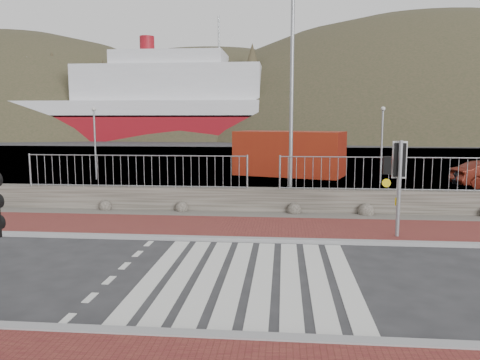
# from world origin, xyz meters

# --- Properties ---
(ground) EXTENTS (220.00, 220.00, 0.00)m
(ground) POSITION_xyz_m (0.00, 0.00, 0.00)
(ground) COLOR #28282B
(ground) RESTS_ON ground
(sidewalk_far) EXTENTS (40.00, 3.00, 0.08)m
(sidewalk_far) POSITION_xyz_m (0.00, 4.50, 0.04)
(sidewalk_far) COLOR brown
(sidewalk_far) RESTS_ON ground
(kerb_near) EXTENTS (40.00, 0.25, 0.12)m
(kerb_near) POSITION_xyz_m (0.00, -3.00, 0.05)
(kerb_near) COLOR gray
(kerb_near) RESTS_ON ground
(kerb_far) EXTENTS (40.00, 0.25, 0.12)m
(kerb_far) POSITION_xyz_m (0.00, 3.00, 0.05)
(kerb_far) COLOR gray
(kerb_far) RESTS_ON ground
(zebra_crossing) EXTENTS (4.62, 5.60, 0.01)m
(zebra_crossing) POSITION_xyz_m (-0.00, 0.00, 0.01)
(zebra_crossing) COLOR silver
(zebra_crossing) RESTS_ON ground
(gravel_strip) EXTENTS (40.00, 1.50, 0.06)m
(gravel_strip) POSITION_xyz_m (0.00, 6.50, 0.03)
(gravel_strip) COLOR #59544C
(gravel_strip) RESTS_ON ground
(stone_wall) EXTENTS (40.00, 0.60, 0.90)m
(stone_wall) POSITION_xyz_m (0.00, 7.30, 0.45)
(stone_wall) COLOR #433F37
(stone_wall) RESTS_ON ground
(railing) EXTENTS (18.07, 0.07, 1.22)m
(railing) POSITION_xyz_m (0.00, 7.15, 1.82)
(railing) COLOR gray
(railing) RESTS_ON stone_wall
(quay) EXTENTS (120.00, 40.00, 0.50)m
(quay) POSITION_xyz_m (0.00, 27.90, 0.00)
(quay) COLOR #4C4C4F
(quay) RESTS_ON ground
(water) EXTENTS (220.00, 50.00, 0.05)m
(water) POSITION_xyz_m (0.00, 62.90, 0.00)
(water) COLOR #3F4C54
(water) RESTS_ON ground
(ferry) EXTENTS (50.00, 16.00, 20.00)m
(ferry) POSITION_xyz_m (-24.65, 67.90, 5.36)
(ferry) COLOR maroon
(ferry) RESTS_ON ground
(hills_backdrop) EXTENTS (254.00, 90.00, 100.00)m
(hills_backdrop) POSITION_xyz_m (6.74, 87.90, -23.05)
(hills_backdrop) COLOR #2D311D
(hills_backdrop) RESTS_ON ground
(traffic_signal_far) EXTENTS (0.69, 0.27, 2.86)m
(traffic_signal_far) POSITION_xyz_m (4.01, 3.73, 2.07)
(traffic_signal_far) COLOR gray
(traffic_signal_far) RESTS_ON ground
(streetlight) EXTENTS (1.71, 0.43, 8.07)m
(streetlight) POSITION_xyz_m (1.14, 8.12, 4.54)
(streetlight) COLOR gray
(streetlight) RESTS_ON ground
(shipping_container) EXTENTS (7.02, 4.61, 2.71)m
(shipping_container) POSITION_xyz_m (1.08, 18.93, 1.35)
(shipping_container) COLOR #993010
(shipping_container) RESTS_ON ground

